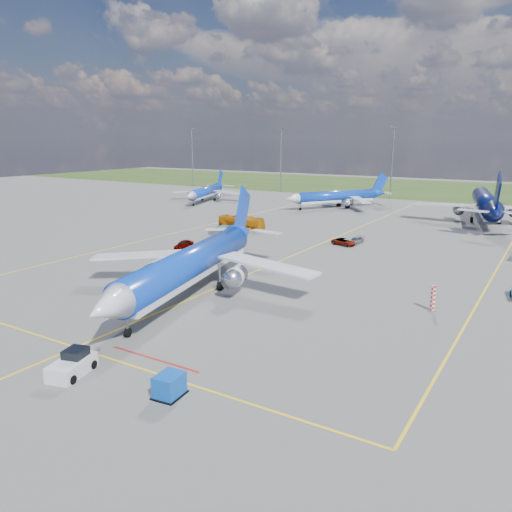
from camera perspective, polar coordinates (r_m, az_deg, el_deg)
The scene contains 16 objects.
ground at distance 63.60m, azimuth -5.76°, elevation -4.16°, with size 400.00×400.00×0.00m, color #5B5B59.
grass_strip at distance 202.36m, azimuth 21.12°, elevation 7.09°, with size 400.00×80.00×0.01m, color #2D4719.
taxiway_lines at distance 86.37m, azimuth 5.53°, elevation 0.55°, with size 60.25×160.00×0.02m.
floodlight_masts at distance 160.45m, azimuth 22.27°, elevation 10.08°, with size 202.20×0.50×22.70m.
warning_post at distance 59.75m, azimuth 19.58°, elevation -4.55°, with size 0.50×0.50×3.00m, color red.
bg_jet_nw at distance 154.64m, azimuth -5.71°, elevation 6.23°, with size 25.10×32.95×8.63m, color #0D39B9, non-canonical shape.
bg_jet_nnw at distance 141.47m, azimuth 9.13°, elevation 5.46°, with size 26.34×34.58×9.06m, color #0D39B9, non-canonical shape.
bg_jet_n at distance 129.05m, azimuth 24.61°, elevation 3.66°, with size 36.01×47.26×12.38m, color #081045, non-canonical shape.
main_airliner at distance 63.16m, azimuth -7.32°, elevation -4.33°, with size 33.35×43.77×11.46m, color #0D39B9, non-canonical shape.
pushback_tug at distance 44.82m, azimuth -20.21°, elevation -11.57°, with size 3.25×6.05×2.01m.
uld_container at distance 39.46m, azimuth -9.88°, elevation -14.34°, with size 1.75×2.19×1.75m, color #0C4BB5.
apron_bus at distance 106.10m, azimuth -1.68°, elevation 3.81°, with size 2.44×10.44×2.91m, color orange.
service_car_a at distance 88.80m, azimuth -8.25°, elevation 1.32°, with size 1.77×4.41×1.50m, color #999999.
service_car_b at distance 91.97m, azimuth 10.00°, elevation 1.60°, with size 2.11×4.57×1.27m, color #999999.
service_car_c at distance 93.88m, azimuth 11.34°, elevation 1.75°, with size 1.64×4.03×1.17m, color #999999.
baggage_tug_c at distance 102.80m, azimuth -4.20°, elevation 2.96°, with size 1.57×5.39×1.21m.
Camera 1 is at (37.08, -48.02, 19.10)m, focal length 35.00 mm.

